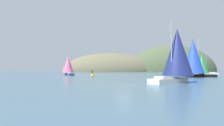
{
  "coord_description": "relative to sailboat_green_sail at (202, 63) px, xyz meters",
  "views": [
    {
      "loc": [
        -3.26,
        -26.75,
        2.28
      ],
      "look_at": [
        0.0,
        27.35,
        4.11
      ],
      "focal_mm": 29.62,
      "sensor_mm": 36.0,
      "label": 1
    }
  ],
  "objects": [
    {
      "name": "ground_plane",
      "position": [
        -42.1,
        -53.23,
        -4.87
      ],
      "size": [
        360.0,
        360.0,
        0.0
      ],
      "primitive_type": "plane",
      "color": "#426075"
    },
    {
      "name": "headland_center",
      "position": [
        -37.1,
        81.77,
        -4.87
      ],
      "size": [
        84.05,
        44.0,
        32.91
      ],
      "primitive_type": "ellipsoid",
      "color": "#6B664C",
      "rests_on": "ground_plane"
    },
    {
      "name": "headland_right",
      "position": [
        17.9,
        81.77,
        -4.87
      ],
      "size": [
        79.96,
        44.0,
        47.76
      ],
      "primitive_type": "ellipsoid",
      "color": "#4C5B3D",
      "rests_on": "ground_plane"
    },
    {
      "name": "sailboat_green_sail",
      "position": [
        0.0,
        0.0,
        0.0
      ],
      "size": [
        9.67,
        5.99,
        10.92
      ],
      "color": "white",
      "rests_on": "ground_plane"
    },
    {
      "name": "sailboat_navy_sail",
      "position": [
        -32.34,
        -49.05,
        0.01
      ],
      "size": [
        9.65,
        8.33,
        10.2
      ],
      "color": "white",
      "rests_on": "ground_plane"
    },
    {
      "name": "sailboat_blue_spinnaker",
      "position": [
        -18.64,
        -28.27,
        0.93
      ],
      "size": [
        9.82,
        6.25,
        11.64
      ],
      "color": "black",
      "rests_on": "ground_plane"
    },
    {
      "name": "sailboat_pink_spinnaker",
      "position": [
        -57.9,
        -8.43,
        -0.81
      ],
      "size": [
        6.0,
        8.15,
        8.83
      ],
      "color": "navy",
      "rests_on": "ground_plane"
    },
    {
      "name": "channel_buoy",
      "position": [
        -47.94,
        -23.28,
        -4.5
      ],
      "size": [
        1.1,
        1.1,
        2.64
      ],
      "color": "gold",
      "rests_on": "ground_plane"
    }
  ]
}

